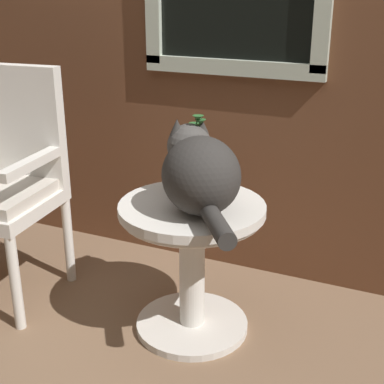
{
  "coord_description": "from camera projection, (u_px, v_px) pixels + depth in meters",
  "views": [
    {
      "loc": [
        0.99,
        -1.5,
        1.35
      ],
      "look_at": [
        0.18,
        0.28,
        0.6
      ],
      "focal_mm": 51.64,
      "sensor_mm": 36.0,
      "label": 1
    }
  ],
  "objects": [
    {
      "name": "ground_plane",
      "position": [
        119.0,
        354.0,
        2.14
      ],
      "size": [
        6.0,
        6.0,
        0.0
      ],
      "primitive_type": "plane",
      "color": "#7F6047"
    },
    {
      "name": "wicker_side_table",
      "position": [
        192.0,
        247.0,
        2.17
      ],
      "size": [
        0.57,
        0.57,
        0.55
      ],
      "color": "silver",
      "rests_on": "ground_plane"
    },
    {
      "name": "wicker_chair",
      "position": [
        2.0,
        174.0,
        2.42
      ],
      "size": [
        0.53,
        0.51,
        1.02
      ],
      "color": "silver",
      "rests_on": "ground_plane"
    },
    {
      "name": "cat",
      "position": [
        199.0,
        171.0,
        2.01
      ],
      "size": [
        0.46,
        0.58,
        0.3
      ],
      "color": "#33302D",
      "rests_on": "wicker_side_table"
    },
    {
      "name": "pewter_vase_with_ivy",
      "position": [
        190.0,
        168.0,
        2.22
      ],
      "size": [
        0.14,
        0.13,
        0.32
      ],
      "color": "slate",
      "rests_on": "wicker_side_table"
    }
  ]
}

